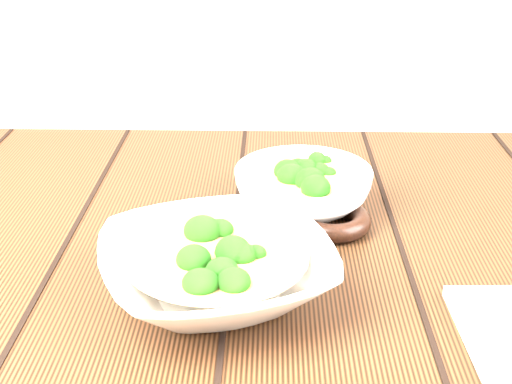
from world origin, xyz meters
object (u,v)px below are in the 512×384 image
at_px(table, 250,327).
at_px(soup_bowl_back, 303,187).
at_px(trivet, 332,220).
at_px(soup_bowl_front, 217,267).

distance_m(table, soup_bowl_back, 0.19).
xyz_separation_m(soup_bowl_back, trivet, (0.03, -0.06, -0.02)).
bearing_deg(trivet, table, -156.81).
bearing_deg(soup_bowl_back, table, -123.94).
relative_size(soup_bowl_front, trivet, 3.09).
relative_size(soup_bowl_back, trivet, 2.05).
relative_size(soup_bowl_front, soup_bowl_back, 1.51).
xyz_separation_m(soup_bowl_front, trivet, (0.13, 0.15, -0.02)).
xyz_separation_m(table, soup_bowl_front, (-0.03, -0.11, 0.15)).
height_order(table, soup_bowl_front, soup_bowl_front).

